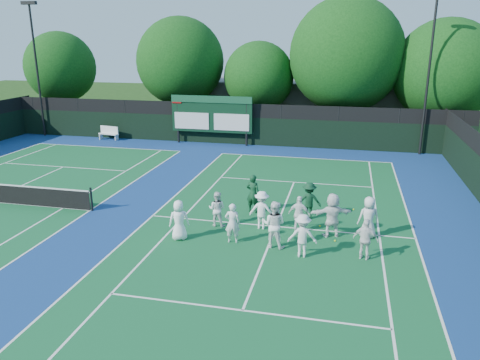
# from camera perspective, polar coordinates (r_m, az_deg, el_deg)

# --- Properties ---
(ground) EXTENTS (120.00, 120.00, 0.00)m
(ground) POSITION_cam_1_polar(r_m,az_deg,el_deg) (18.61, 3.97, -6.86)
(ground) COLOR #18370F
(ground) RESTS_ON ground
(court_apron) EXTENTS (34.00, 32.00, 0.01)m
(court_apron) POSITION_cam_1_polar(r_m,az_deg,el_deg) (21.15, -11.89, -4.19)
(court_apron) COLOR navy
(court_apron) RESTS_ON ground
(near_court) EXTENTS (11.05, 23.85, 0.01)m
(near_court) POSITION_cam_1_polar(r_m,az_deg,el_deg) (19.51, 4.44, -5.68)
(near_court) COLOR #11532A
(near_court) RESTS_ON ground
(back_fence) EXTENTS (34.00, 0.08, 3.00)m
(back_fence) POSITION_cam_1_polar(r_m,az_deg,el_deg) (34.49, -1.67, 6.66)
(back_fence) COLOR black
(back_fence) RESTS_ON ground
(scoreboard) EXTENTS (6.00, 0.21, 3.55)m
(scoreboard) POSITION_cam_1_polar(r_m,az_deg,el_deg) (34.22, -3.51, 7.97)
(scoreboard) COLOR black
(scoreboard) RESTS_ON ground
(clubhouse) EXTENTS (18.00, 6.00, 4.00)m
(clubhouse) POSITION_cam_1_polar(r_m,az_deg,el_deg) (41.46, 6.58, 9.19)
(clubhouse) COLOR #5D5C62
(clubhouse) RESTS_ON ground
(light_pole_left) EXTENTS (1.20, 0.30, 10.12)m
(light_pole_left) POSITION_cam_1_polar(r_m,az_deg,el_deg) (40.19, -23.70, 13.84)
(light_pole_left) COLOR black
(light_pole_left) RESTS_ON ground
(light_pole_right) EXTENTS (1.20, 0.30, 10.12)m
(light_pole_right) POSITION_cam_1_polar(r_m,az_deg,el_deg) (32.94, 22.20, 13.64)
(light_pole_right) COLOR black
(light_pole_right) RESTS_ON ground
(bench) EXTENTS (1.69, 0.76, 1.04)m
(bench) POSITION_cam_1_polar(r_m,az_deg,el_deg) (37.41, -15.68, 5.60)
(bench) COLOR silver
(bench) RESTS_ON ground
(tree_a) EXTENTS (5.90, 5.90, 8.09)m
(tree_a) POSITION_cam_1_polar(r_m,az_deg,el_deg) (43.62, -20.82, 12.55)
(tree_a) COLOR black
(tree_a) RESTS_ON ground
(tree_b) EXTENTS (6.94, 6.94, 9.19)m
(tree_b) POSITION_cam_1_polar(r_m,az_deg,el_deg) (38.74, -7.03, 13.89)
(tree_b) COLOR black
(tree_b) RESTS_ON ground
(tree_c) EXTENTS (5.41, 5.41, 7.33)m
(tree_c) POSITION_cam_1_polar(r_m,az_deg,el_deg) (37.15, 2.56, 12.23)
(tree_c) COLOR black
(tree_c) RESTS_ON ground
(tree_d) EXTENTS (8.39, 8.39, 10.50)m
(tree_d) POSITION_cam_1_polar(r_m,az_deg,el_deg) (36.45, 13.07, 14.28)
(tree_d) COLOR black
(tree_d) RESTS_ON ground
(tree_e) EXTENTS (7.32, 7.32, 8.92)m
(tree_e) POSITION_cam_1_polar(r_m,az_deg,el_deg) (37.12, 23.91, 11.77)
(tree_e) COLOR black
(tree_e) RESTS_ON ground
(tennis_ball_0) EXTENTS (0.07, 0.07, 0.07)m
(tennis_ball_0) POSITION_cam_1_polar(r_m,az_deg,el_deg) (19.62, -7.86, -5.59)
(tennis_ball_0) COLOR yellow
(tennis_ball_0) RESTS_ON ground
(tennis_ball_1) EXTENTS (0.07, 0.07, 0.07)m
(tennis_ball_1) POSITION_cam_1_polar(r_m,az_deg,el_deg) (21.88, 13.68, -3.51)
(tennis_ball_1) COLOR yellow
(tennis_ball_1) RESTS_ON ground
(tennis_ball_2) EXTENTS (0.07, 0.07, 0.07)m
(tennis_ball_2) POSITION_cam_1_polar(r_m,az_deg,el_deg) (18.46, 11.50, -7.27)
(tennis_ball_2) COLOR yellow
(tennis_ball_2) RESTS_ON ground
(tennis_ball_3) EXTENTS (0.07, 0.07, 0.07)m
(tennis_ball_3) POSITION_cam_1_polar(r_m,az_deg,el_deg) (20.41, -7.49, -4.66)
(tennis_ball_3) COLOR yellow
(tennis_ball_3) RESTS_ON ground
(tennis_ball_4) EXTENTS (0.07, 0.07, 0.07)m
(tennis_ball_4) POSITION_cam_1_polar(r_m,az_deg,el_deg) (19.96, 3.40, -5.06)
(tennis_ball_4) COLOR yellow
(tennis_ball_4) RESTS_ON ground
(tennis_ball_5) EXTENTS (0.07, 0.07, 0.07)m
(tennis_ball_5) POSITION_cam_1_polar(r_m,az_deg,el_deg) (19.75, 9.71, -5.53)
(tennis_ball_5) COLOR yellow
(tennis_ball_5) RESTS_ON ground
(player_front_0) EXTENTS (0.91, 0.76, 1.59)m
(player_front_0) POSITION_cam_1_polar(r_m,az_deg,el_deg) (18.16, -7.44, -4.88)
(player_front_0) COLOR white
(player_front_0) RESTS_ON ground
(player_front_1) EXTENTS (0.62, 0.46, 1.58)m
(player_front_1) POSITION_cam_1_polar(r_m,az_deg,el_deg) (17.74, -0.93, -5.28)
(player_front_1) COLOR silver
(player_front_1) RESTS_ON ground
(player_front_2) EXTENTS (0.97, 0.81, 1.80)m
(player_front_2) POSITION_cam_1_polar(r_m,az_deg,el_deg) (17.38, 4.18, -5.42)
(player_front_2) COLOR white
(player_front_2) RESTS_ON ground
(player_front_3) EXTENTS (1.08, 0.68, 1.60)m
(player_front_3) POSITION_cam_1_polar(r_m,az_deg,el_deg) (16.77, 7.62, -6.75)
(player_front_3) COLOR silver
(player_front_3) RESTS_ON ground
(player_front_4) EXTENTS (0.94, 0.56, 1.51)m
(player_front_4) POSITION_cam_1_polar(r_m,az_deg,el_deg) (17.03, 15.07, -7.00)
(player_front_4) COLOR white
(player_front_4) RESTS_ON ground
(player_back_0) EXTENTS (0.75, 0.59, 1.49)m
(player_back_0) POSITION_cam_1_polar(r_m,az_deg,el_deg) (19.33, -2.83, -3.54)
(player_back_0) COLOR silver
(player_back_0) RESTS_ON ground
(player_back_1) EXTENTS (1.05, 0.62, 1.60)m
(player_back_1) POSITION_cam_1_polar(r_m,az_deg,el_deg) (19.04, 2.66, -3.68)
(player_back_1) COLOR white
(player_back_1) RESTS_ON ground
(player_back_2) EXTENTS (0.93, 0.50, 1.51)m
(player_back_2) POSITION_cam_1_polar(r_m,az_deg,el_deg) (18.85, 7.24, -4.17)
(player_back_2) COLOR white
(player_back_2) RESTS_ON ground
(player_back_3) EXTENTS (1.73, 1.02, 1.78)m
(player_back_3) POSITION_cam_1_polar(r_m,az_deg,el_deg) (18.60, 11.17, -4.21)
(player_back_3) COLOR white
(player_back_3) RESTS_ON ground
(player_back_4) EXTENTS (0.93, 0.74, 1.67)m
(player_back_4) POSITION_cam_1_polar(r_m,az_deg,el_deg) (18.81, 15.40, -4.44)
(player_back_4) COLOR silver
(player_back_4) RESTS_ON ground
(coach_left) EXTENTS (0.73, 0.57, 1.75)m
(coach_left) POSITION_cam_1_polar(r_m,az_deg,el_deg) (20.77, 1.60, -1.66)
(coach_left) COLOR #0F381E
(coach_left) RESTS_ON ground
(coach_right) EXTENTS (1.14, 0.78, 1.62)m
(coach_right) POSITION_cam_1_polar(r_m,az_deg,el_deg) (20.28, 8.41, -2.51)
(coach_right) COLOR #0E341D
(coach_right) RESTS_ON ground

